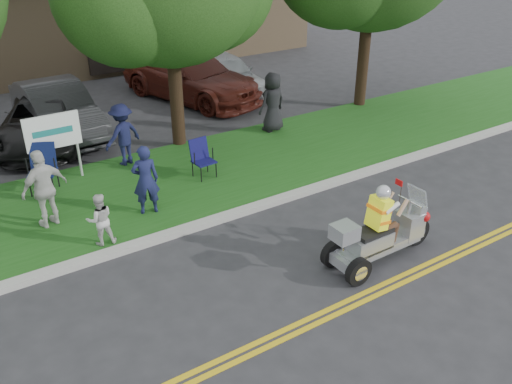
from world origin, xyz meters
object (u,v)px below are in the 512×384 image
spectator_adult_left (146,180)px  lawn_chair_b (201,156)px  parked_car_far_right (224,74)px  spectator_adult_right (45,189)px  parked_car_left (58,110)px  trike_scooter (379,236)px  parked_car_mid (44,121)px  parked_car_right (191,76)px  lawn_chair_a (43,165)px

spectator_adult_left → lawn_chair_b: bearing=-137.6°
parked_car_far_right → spectator_adult_left: bearing=-129.9°
spectator_adult_left → spectator_adult_right: spectator_adult_right is taller
spectator_adult_left → parked_car_left: 5.84m
trike_scooter → parked_car_left: (-3.15, 9.71, 0.19)m
lawn_chair_b → parked_car_far_right: size_ratio=0.22×
parked_car_mid → spectator_adult_left: bearing=-59.2°
spectator_adult_left → parked_car_right: size_ratio=0.28×
spectator_adult_left → parked_car_left: bearing=-73.2°
lawn_chair_a → spectator_adult_right: spectator_adult_right is taller
trike_scooter → lawn_chair_a: (-4.45, 6.16, 0.17)m
trike_scooter → lawn_chair_b: trike_scooter is taller
spectator_adult_right → parked_car_left: size_ratio=0.36×
spectator_adult_left → parked_car_mid: 5.46m
trike_scooter → spectator_adult_left: 4.86m
lawn_chair_a → parked_car_left: parked_car_left is taller
parked_car_right → trike_scooter: bearing=-115.7°
parked_car_left → parked_car_far_right: 6.06m
lawn_chair_a → lawn_chair_b: size_ratio=1.19×
spectator_adult_left → parked_car_mid: size_ratio=0.33×
trike_scooter → lawn_chair_a: trike_scooter is taller
trike_scooter → parked_car_mid: (-3.65, 9.29, 0.09)m
trike_scooter → lawn_chair_b: bearing=102.6°
lawn_chair_b → parked_car_far_right: parked_car_far_right is taller
parked_car_far_right → trike_scooter: bearing=-104.2°
parked_car_right → lawn_chair_b: bearing=-132.0°
lawn_chair_b → parked_car_left: size_ratio=0.20×
trike_scooter → lawn_chair_a: size_ratio=2.21×
parked_car_right → parked_car_left: bearing=173.9°
parked_car_far_right → parked_car_right: bearing=176.6°
spectator_adult_right → parked_car_far_right: size_ratio=0.39×
parked_car_mid → lawn_chair_b: bearing=-37.2°
spectator_adult_right → lawn_chair_a: bearing=-117.4°
trike_scooter → spectator_adult_right: bearing=136.5°
lawn_chair_a → parked_car_right: size_ratio=0.20×
parked_car_mid → parked_car_far_right: 6.62m
parked_car_left → parked_car_far_right: bearing=5.8°
lawn_chair_a → spectator_adult_right: 1.71m
spectator_adult_left → parked_car_right: 8.11m
spectator_adult_left → spectator_adult_right: 1.98m
trike_scooter → parked_car_right: bearing=81.3°
parked_car_far_right → lawn_chair_b: bearing=-123.8°
lawn_chair_b → parked_car_right: size_ratio=0.17×
trike_scooter → spectator_adult_left: size_ratio=1.59×
lawn_chair_a → parked_car_right: parked_car_right is taller
spectator_adult_left → parked_car_right: (4.49, 6.76, -0.07)m
spectator_adult_left → trike_scooter: bearing=141.1°
lawn_chair_a → parked_car_far_right: size_ratio=0.26×
trike_scooter → parked_car_right: size_ratio=0.44×
parked_car_mid → parked_car_right: (5.24, 1.35, 0.15)m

